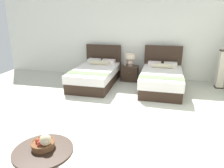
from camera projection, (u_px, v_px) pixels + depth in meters
ground_plane at (112, 116)px, 5.07m from camera, size 10.09×10.35×0.02m
wall_back at (133, 38)px, 7.73m from camera, size 10.09×0.12×2.88m
bed_near_window at (95, 75)px, 7.16m from camera, size 1.30×2.20×1.18m
bed_near_corner at (161, 79)px, 6.70m from camera, size 1.26×2.11×1.23m
nightstand at (130, 73)px, 7.60m from camera, size 0.57×0.45×0.53m
table_lamp at (130, 58)px, 7.45m from camera, size 0.33×0.33×0.42m
vase at (125, 63)px, 7.48m from camera, size 0.07×0.07×0.21m
coffee_table at (44, 157)px, 3.06m from camera, size 0.83×0.83×0.47m
fruit_bowl at (44, 143)px, 3.04m from camera, size 0.34×0.34×0.23m
floor_lamp_corner at (221, 69)px, 6.77m from camera, size 0.25×0.25×1.20m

